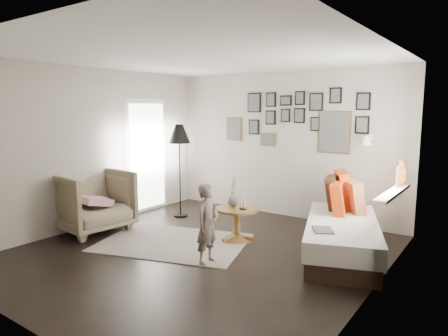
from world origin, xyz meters
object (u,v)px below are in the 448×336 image
Objects in this scene: armchair at (92,201)px; child at (207,224)px; floor_lamp at (179,137)px; demijohn_small at (353,268)px; pedestal_table at (237,225)px; daybed at (344,231)px; magazine_basket at (82,222)px; vase at (233,198)px; demijohn_large at (330,257)px.

armchair is 2.34m from child.
demijohn_small is (3.45, -0.99, -1.27)m from floor_lamp.
floor_lamp reaches higher than pedestal_table.
magazine_basket is (-3.61, -1.53, -0.13)m from daybed.
armchair is at bearing -173.11° from demijohn_small.
armchair reaches higher than demijohn_small.
daybed is (1.55, 0.37, -0.32)m from vase.
child is at bearing -155.00° from demijohn_large.
demijohn_small is (0.38, -0.84, -0.15)m from daybed.
child is (0.28, -0.98, -0.12)m from vase.
pedestal_table is at bearing -14.04° from vase.
daybed is 0.94m from demijohn_small.
pedestal_table is at bearing -18.69° from floor_lamp.
demijohn_small is (0.31, -0.12, -0.02)m from demijohn_large.
demijohn_large is (3.69, 0.60, -0.30)m from armchair.
pedestal_table is 1.53m from daybed.
floor_lamp is at bearing -14.51° from armchair.
armchair reaches higher than vase.
pedestal_table is at bearing 166.36° from demijohn_small.
daybed is (1.47, 0.39, 0.08)m from pedestal_table.
magazine_basket is (-0.55, -1.68, -1.25)m from floor_lamp.
pedestal_table reaches higher than demijohn_small.
floor_lamp is 3.49m from demijohn_large.
child is at bearing 4.43° from magazine_basket.
pedestal_table is at bearing -60.32° from armchair.
demijohn_large is (1.63, -0.35, -0.44)m from vase.
child is (1.78, -1.50, -0.93)m from floor_lamp.
child reaches higher than demijohn_small.
demijohn_small is (4.00, 0.48, -0.32)m from armchair.
pedestal_table is 1.91m from demijohn_small.
child is at bearing -162.86° from demijohn_small.
floor_lamp is at bearing 161.07° from vase.
vase reaches higher than demijohn_large.
pedestal_table is 1.59m from demijohn_large.
daybed reaches higher than vase.
armchair reaches higher than magazine_basket.
daybed is 3.93m from magazine_basket.
child is (-1.66, -0.51, 0.34)m from demijohn_small.
demijohn_small is at bearing -75.06° from child.
armchair reaches higher than pedestal_table.
daybed is at bearing 14.82° from pedestal_table.
floor_lamp is 2.17m from magazine_basket.
demijohn_small is (1.94, -0.47, -0.46)m from vase.
pedestal_table is 1.40× the size of vase.
floor_lamp reaches higher than daybed.
vase is at bearing 29.49° from magazine_basket.
magazine_basket is 0.39× the size of child.
demijohn_large reaches higher than magazine_basket.
vase is at bearing 167.87° from demijohn_large.
armchair is at bearing 87.09° from child.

